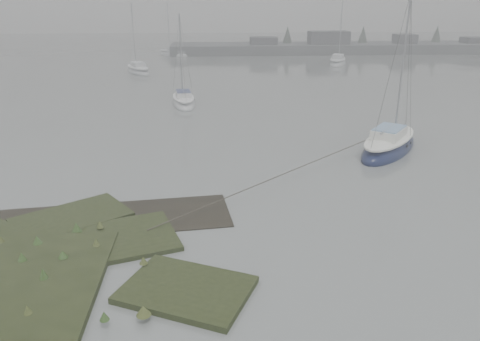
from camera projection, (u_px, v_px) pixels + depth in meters
name	position (u px, v px, depth m)	size (l,w,h in m)	color
ground	(193.00, 92.00, 41.81)	(160.00, 160.00, 0.00)	slate
far_shoreline	(369.00, 47.00, 73.19)	(60.00, 8.00, 4.15)	#4C4F51
sailboat_main	(389.00, 146.00, 25.59)	(5.61, 6.29, 8.99)	#0C1438
sailboat_white	(184.00, 102.00, 36.89)	(2.38, 5.42, 7.40)	silver
sailboat_far_a	(138.00, 71.00, 52.78)	(4.10, 6.01, 8.11)	#A2A6AC
sailboat_far_b	(338.00, 63.00, 59.61)	(4.03, 6.29, 8.45)	#B2B7BC
sailboat_far_c	(173.00, 54.00, 69.24)	(5.40, 5.37, 8.09)	silver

